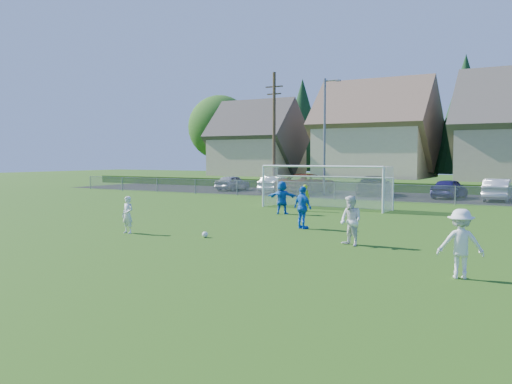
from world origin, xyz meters
TOP-DOWN VIEW (x-y plane):
  - ground at (0.00, 0.00)m, footprint 160.00×160.00m
  - asphalt_lot at (0.00, 27.50)m, footprint 60.00×60.00m
  - grass_embankment at (0.00, 35.00)m, footprint 70.00×6.00m
  - soccer_ball at (0.62, 3.24)m, footprint 0.22×0.22m
  - player_white_a at (-2.63, 2.61)m, footprint 0.55×0.37m
  - player_white_b at (5.92, 4.25)m, footprint 1.02×0.95m
  - player_white_c at (10.00, 0.98)m, footprint 1.24×0.92m
  - player_blue_a at (2.67, 7.29)m, footprint 1.12×0.84m
  - player_blue_b at (-0.76, 11.95)m, footprint 1.68×0.89m
  - goalkeeper at (-0.35, 13.88)m, footprint 0.56×0.38m
  - car_a at (-13.79, 27.19)m, footprint 1.64×3.99m
  - car_b at (-8.99, 26.28)m, footprint 1.96×4.35m
  - car_c at (-6.16, 26.52)m, footprint 3.30×6.11m
  - car_d at (-1.02, 27.72)m, footprint 2.71×5.42m
  - car_e at (4.59, 27.43)m, footprint 2.16×4.30m
  - car_f at (7.83, 26.92)m, footprint 1.69×4.57m
  - soccer_goal at (0.00, 16.05)m, footprint 7.42×1.90m
  - chainlink_fence at (0.00, 22.00)m, footprint 52.06×0.06m
  - streetlight at (-4.45, 26.00)m, footprint 1.38×0.18m
  - utility_pole at (-9.50, 27.00)m, footprint 1.60×0.26m
  - houses_row at (1.97, 42.46)m, footprint 53.90×11.45m
  - tree_row at (1.04, 48.74)m, footprint 65.98×12.36m

SIDE VIEW (x-z plane):
  - ground at x=0.00m, z-range 0.00..0.00m
  - asphalt_lot at x=0.00m, z-range 0.01..0.01m
  - soccer_ball at x=0.62m, z-range 0.00..0.22m
  - grass_embankment at x=0.00m, z-range 0.00..0.80m
  - chainlink_fence at x=0.00m, z-range 0.03..1.23m
  - car_a at x=-13.79m, z-range 0.00..1.35m
  - car_b at x=-8.99m, z-range 0.00..1.39m
  - car_e at x=4.59m, z-range 0.00..1.41m
  - player_white_a at x=-2.63m, z-range 0.00..1.45m
  - goalkeeper at x=-0.35m, z-range 0.00..1.47m
  - car_f at x=7.83m, z-range 0.00..1.49m
  - car_d at x=-1.02m, z-range 0.00..1.51m
  - car_c at x=-6.16m, z-range 0.00..1.63m
  - player_white_b at x=5.92m, z-range 0.00..1.68m
  - player_white_c at x=10.00m, z-range 0.00..1.72m
  - player_blue_b at x=-0.76m, z-range 0.00..1.73m
  - player_blue_a at x=2.67m, z-range 0.00..1.77m
  - soccer_goal at x=0.00m, z-range 0.38..2.88m
  - streetlight at x=-4.45m, z-range 0.34..9.34m
  - utility_pole at x=-9.50m, z-range 0.15..10.15m
  - tree_row at x=1.04m, z-range 0.01..13.81m
  - houses_row at x=1.97m, z-range 0.69..13.97m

